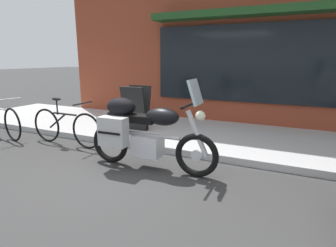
% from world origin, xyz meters
% --- Properties ---
extents(ground_plane, '(80.00, 80.00, 0.00)m').
position_xyz_m(ground_plane, '(0.00, 0.00, 0.00)').
color(ground_plane, '#363636').
extents(touring_motorcycle, '(2.12, 0.71, 1.40)m').
position_xyz_m(touring_motorcycle, '(0.24, 0.41, 0.61)').
color(touring_motorcycle, black).
rests_on(touring_motorcycle, ground_plane).
extents(parked_bicycle, '(1.74, 0.48, 0.93)m').
position_xyz_m(parked_bicycle, '(-1.73, 0.83, 0.38)').
color(parked_bicycle, black).
rests_on(parked_bicycle, ground_plane).
extents(sandwich_board_sign, '(0.55, 0.42, 0.96)m').
position_xyz_m(sandwich_board_sign, '(-0.88, 2.07, 0.61)').
color(sandwich_board_sign, black).
rests_on(sandwich_board_sign, sidewalk_curb).
extents(second_bicycle_by_cafe, '(1.76, 0.55, 0.94)m').
position_xyz_m(second_bicycle_by_cafe, '(-3.46, 0.68, 0.38)').
color(second_bicycle_by_cafe, black).
rests_on(second_bicycle_by_cafe, ground_plane).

